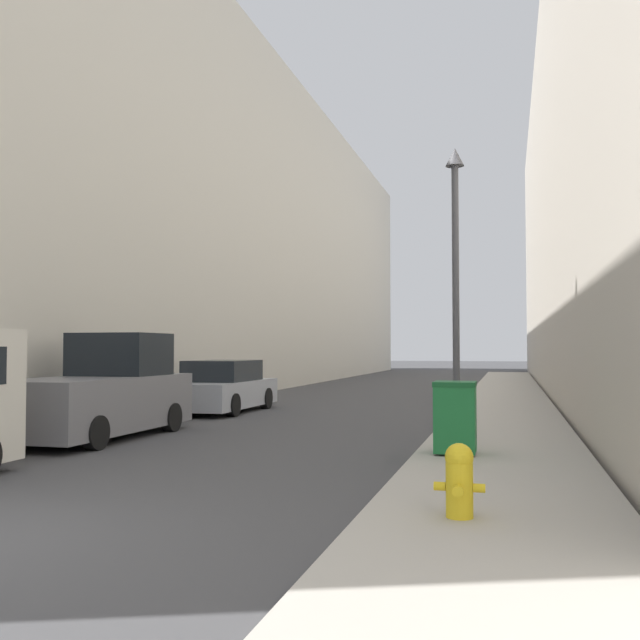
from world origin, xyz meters
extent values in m
cube|color=#ADA89E|center=(5.31, 18.00, 0.07)|extent=(2.83, 60.00, 0.14)
cube|color=beige|center=(-10.61, 26.00, 7.62)|extent=(12.00, 60.00, 15.23)
cylinder|color=yellow|center=(4.92, 1.90, 0.42)|extent=(0.28, 0.28, 0.56)
sphere|color=yellow|center=(4.92, 1.90, 0.75)|extent=(0.29, 0.29, 0.29)
cylinder|color=yellow|center=(4.92, 1.90, 0.84)|extent=(0.08, 0.08, 0.06)
cylinder|color=yellow|center=(4.92, 1.70, 0.45)|extent=(0.11, 0.12, 0.11)
cylinder|color=yellow|center=(4.72, 1.90, 0.45)|extent=(0.12, 0.09, 0.09)
cylinder|color=yellow|center=(5.12, 1.90, 0.45)|extent=(0.12, 0.09, 0.09)
cube|color=#1E7538|center=(4.56, 6.33, 0.71)|extent=(0.66, 0.67, 1.07)
cube|color=#16572A|center=(4.56, 6.33, 1.28)|extent=(0.68, 0.69, 0.08)
cylinder|color=black|center=(4.28, 6.62, 0.22)|extent=(0.05, 0.16, 0.16)
cylinder|color=black|center=(4.84, 6.62, 0.22)|extent=(0.05, 0.16, 0.16)
cylinder|color=#4C4C51|center=(4.36, 9.51, 0.27)|extent=(0.28, 0.28, 0.25)
cylinder|color=#4C4C51|center=(4.36, 9.51, 2.92)|extent=(0.14, 0.14, 5.56)
cone|color=#4C4C51|center=(4.36, 9.51, 5.90)|extent=(0.39, 0.39, 0.39)
cube|color=slate|center=(-2.84, 7.58, 0.73)|extent=(1.95, 4.90, 1.10)
cube|color=black|center=(-2.84, 8.43, 1.74)|extent=(1.80, 1.57, 0.92)
cylinder|color=black|center=(-3.74, 9.10, 0.32)|extent=(0.24, 0.64, 0.64)
cylinder|color=black|center=(-1.93, 9.10, 0.32)|extent=(0.24, 0.64, 0.64)
cylinder|color=black|center=(-3.74, 6.06, 0.32)|extent=(0.24, 0.64, 0.64)
cylinder|color=black|center=(-1.93, 6.06, 0.32)|extent=(0.24, 0.64, 0.64)
cube|color=#A3A8B2|center=(-2.76, 14.03, 0.53)|extent=(1.88, 4.56, 0.75)
cube|color=#1E2328|center=(-2.76, 14.03, 1.21)|extent=(1.65, 2.37, 0.60)
cylinder|color=black|center=(-3.62, 15.40, 0.32)|extent=(0.24, 0.64, 0.64)
cylinder|color=black|center=(-1.89, 15.40, 0.32)|extent=(0.24, 0.64, 0.64)
cylinder|color=black|center=(-3.62, 12.67, 0.32)|extent=(0.24, 0.64, 0.64)
cylinder|color=black|center=(-1.89, 12.67, 0.32)|extent=(0.24, 0.64, 0.64)
camera|label=1|loc=(5.44, -5.56, 1.87)|focal=40.00mm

